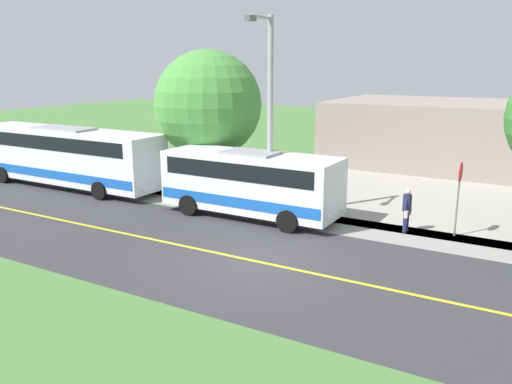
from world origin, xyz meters
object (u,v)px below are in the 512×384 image
object	(u,v)px
pedestrian_with_bags	(407,209)
stop_sign	(459,186)
tree_curbside	(208,105)
transit_bus_rear	(65,154)
street_light_pole	(269,110)
commercial_building	(494,136)
shuttle_bus_front	(251,181)

from	to	relation	value
pedestrian_with_bags	stop_sign	xyz separation A→B (m)	(-0.40, 1.78, 1.03)
stop_sign	tree_curbside	xyz separation A→B (m)	(-1.30, -12.31, 2.48)
transit_bus_rear	street_light_pole	bearing A→B (deg)	91.48
tree_curbside	commercial_building	size ratio (longest dim) A/B	0.36
stop_sign	tree_curbside	bearing A→B (deg)	-96.03
transit_bus_rear	pedestrian_with_bags	world-z (taller)	transit_bus_rear
pedestrian_with_bags	shuttle_bus_front	bearing A→B (deg)	-79.91
tree_curbside	street_light_pole	bearing A→B (deg)	62.46
shuttle_bus_front	commercial_building	world-z (taller)	commercial_building
shuttle_bus_front	stop_sign	xyz separation A→B (m)	(-1.53, 8.17, 0.40)
street_light_pole	commercial_building	distance (m)	18.15
shuttle_bus_front	tree_curbside	size ratio (longest dim) A/B	1.10
transit_bus_rear	tree_curbside	world-z (taller)	tree_curbside
shuttle_bus_front	street_light_pole	size ratio (longest dim) A/B	0.94
shuttle_bus_front	pedestrian_with_bags	size ratio (longest dim) A/B	4.54
street_light_pole	tree_curbside	xyz separation A→B (m)	(-2.52, -4.83, -0.13)
shuttle_bus_front	pedestrian_with_bags	xyz separation A→B (m)	(-1.14, 6.39, -0.63)
shuttle_bus_front	street_light_pole	bearing A→B (deg)	114.58
tree_curbside	shuttle_bus_front	bearing A→B (deg)	55.62
shuttle_bus_front	tree_curbside	world-z (taller)	tree_curbside
pedestrian_with_bags	street_light_pole	world-z (taller)	street_light_pole
street_light_pole	stop_sign	bearing A→B (deg)	99.26
pedestrian_with_bags	transit_bus_rear	bearing A→B (deg)	-86.36
transit_bus_rear	tree_curbside	bearing A→B (deg)	111.14
shuttle_bus_front	street_light_pole	distance (m)	3.10
pedestrian_with_bags	tree_curbside	size ratio (longest dim) A/B	0.24
transit_bus_rear	commercial_building	xyz separation A→B (m)	(-16.83, 19.23, 0.29)
transit_bus_rear	tree_curbside	xyz separation A→B (m)	(-2.83, 7.33, 2.70)
transit_bus_rear	street_light_pole	size ratio (longest dim) A/B	1.45
street_light_pole	commercial_building	xyz separation A→B (m)	(-16.52, 7.08, -2.54)
stop_sign	transit_bus_rear	bearing A→B (deg)	-85.54
transit_bus_rear	stop_sign	distance (m)	19.70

